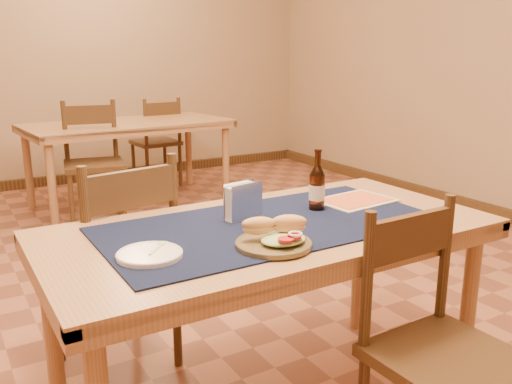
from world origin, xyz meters
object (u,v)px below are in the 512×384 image
main_table (270,247)px  napkin_holder (243,202)px  beer_bottle (317,187)px  back_table (128,131)px  chair_main_near (439,348)px  sandwich_plate (276,238)px  chair_main_far (117,262)px

main_table → napkin_holder: bearing=118.2°
beer_bottle → back_table: bearing=85.4°
main_table → back_table: bearing=81.0°
beer_bottle → napkin_holder: bearing=173.0°
chair_main_near → napkin_holder: chair_main_near is taller
back_table → chair_main_near: chair_main_near is taller
back_table → sandwich_plate: (-0.61, -3.37, 0.11)m
chair_main_near → napkin_holder: size_ratio=5.56×
chair_main_near → beer_bottle: bearing=90.7°
chair_main_far → chair_main_near: size_ratio=1.07×
beer_bottle → sandwich_plate: bearing=-143.5°
main_table → chair_main_far: 0.71m
main_table → chair_main_near: bearing=-65.2°
back_table → napkin_holder: bearing=-100.3°
main_table → napkin_holder: 0.19m
sandwich_plate → beer_bottle: size_ratio=1.04×
back_table → sandwich_plate: 3.43m
main_table → beer_bottle: bearing=14.0°
chair_main_near → main_table: bearing=114.8°
main_table → sandwich_plate: size_ratio=6.56×
back_table → napkin_holder: (-0.55, -3.06, 0.15)m
beer_bottle → napkin_holder: size_ratio=1.46×
sandwich_plate → main_table: bearing=61.9°
main_table → napkin_holder: size_ratio=9.91×
chair_main_near → napkin_holder: (-0.32, 0.67, 0.35)m
chair_main_near → sandwich_plate: 0.61m
sandwich_plate → napkin_holder: bearing=79.8°
sandwich_plate → beer_bottle: (0.36, 0.27, 0.06)m
main_table → sandwich_plate: sandwich_plate is taller
sandwich_plate → napkin_holder: 0.31m
chair_main_far → beer_bottle: bearing=-37.7°
sandwich_plate → chair_main_near: bearing=-44.2°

